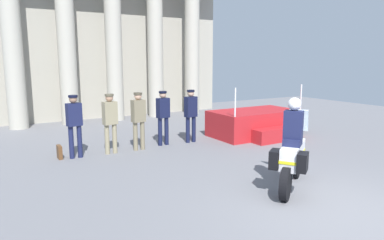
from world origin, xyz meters
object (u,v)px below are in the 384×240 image
object	(u,v)px
officer_in_row_2	(138,116)
briefcase_on_ground	(60,152)
officer_in_row_0	(74,121)
officer_in_row_1	(110,119)
motorcycle_with_rider	(292,152)
officer_in_row_4	(191,112)
reviewing_stand	(256,124)
officer_in_row_3	(163,113)

from	to	relation	value
officer_in_row_2	briefcase_on_ground	bearing A→B (deg)	-13.95
officer_in_row_0	officer_in_row_1	xyz separation A→B (m)	(0.96, -0.05, -0.01)
officer_in_row_1	motorcycle_with_rider	bearing A→B (deg)	108.36
officer_in_row_0	officer_in_row_4	world-z (taller)	officer_in_row_0
officer_in_row_1	briefcase_on_ground	size ratio (longest dim) A/B	4.71
reviewing_stand	officer_in_row_1	world-z (taller)	reviewing_stand
officer_in_row_2	officer_in_row_3	bearing A→B (deg)	-176.69
officer_in_row_2	officer_in_row_1	bearing A→B (deg)	-9.87
officer_in_row_3	briefcase_on_ground	xyz separation A→B (m)	(-3.08, 0.04, -0.81)
officer_in_row_0	officer_in_row_2	xyz separation A→B (m)	(1.80, -0.07, -0.01)
officer_in_row_2	officer_in_row_3	xyz separation A→B (m)	(0.88, 0.18, -0.01)
officer_in_row_0	officer_in_row_1	size ratio (longest dim) A/B	1.01
reviewing_stand	briefcase_on_ground	size ratio (longest dim) A/B	8.39
officer_in_row_0	briefcase_on_ground	xyz separation A→B (m)	(-0.40, 0.15, -0.83)
officer_in_row_0	officer_in_row_3	distance (m)	2.68
officer_in_row_0	officer_in_row_2	size ratio (longest dim) A/B	1.01
officer_in_row_0	briefcase_on_ground	size ratio (longest dim) A/B	4.74
officer_in_row_1	briefcase_on_ground	xyz separation A→B (m)	(-1.36, 0.20, -0.82)
officer_in_row_1	reviewing_stand	bearing A→B (deg)	168.88
officer_in_row_3	briefcase_on_ground	size ratio (longest dim) A/B	4.67
officer_in_row_2	briefcase_on_ground	size ratio (longest dim) A/B	4.71
officer_in_row_3	officer_in_row_4	world-z (taller)	officer_in_row_4
officer_in_row_2	reviewing_stand	bearing A→B (deg)	168.63
officer_in_row_0	briefcase_on_ground	world-z (taller)	officer_in_row_0
officer_in_row_0	officer_in_row_4	bearing A→B (deg)	171.81
briefcase_on_ground	officer_in_row_4	bearing A→B (deg)	-2.06
reviewing_stand	motorcycle_with_rider	bearing A→B (deg)	-122.59
officer_in_row_3	motorcycle_with_rider	xyz separation A→B (m)	(0.59, -4.76, -0.20)
officer_in_row_1	officer_in_row_3	world-z (taller)	officer_in_row_1
officer_in_row_0	officer_in_row_1	bearing A→B (deg)	168.85
officer_in_row_3	motorcycle_with_rider	distance (m)	4.80
motorcycle_with_rider	reviewing_stand	bearing A→B (deg)	22.74
officer_in_row_3	officer_in_row_1	bearing A→B (deg)	-3.04
officer_in_row_0	officer_in_row_1	distance (m)	0.96
officer_in_row_1	officer_in_row_4	distance (m)	2.64
officer_in_row_4	briefcase_on_ground	world-z (taller)	officer_in_row_4
briefcase_on_ground	motorcycle_with_rider	bearing A→B (deg)	-52.61
officer_in_row_4	motorcycle_with_rider	bearing A→B (deg)	77.57
officer_in_row_1	officer_in_row_3	size ratio (longest dim) A/B	1.01
officer_in_row_0	officer_in_row_3	xyz separation A→B (m)	(2.68, 0.11, -0.02)
officer_in_row_4	officer_in_row_1	bearing A→B (deg)	-7.12
officer_in_row_4	motorcycle_with_rider	xyz separation A→B (m)	(-0.34, -4.65, -0.20)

